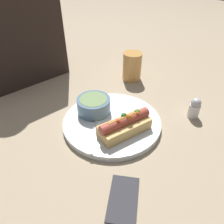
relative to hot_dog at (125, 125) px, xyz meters
The scene contains 9 objects.
ground_plane 0.08m from the hot_dog, 82.46° to the left, with size 4.00×4.00×0.00m, color tan.
dinner_plate 0.07m from the hot_dog, 82.46° to the left, with size 0.29×0.29×0.02m.
hot_dog is the anchor object (origin of this frame).
soup_bowl 0.13m from the hot_dog, 92.70° to the left, with size 0.10×0.10×0.05m.
spoon 0.09m from the hot_dog, 113.67° to the left, with size 0.13×0.14×0.01m.
drinking_glass 0.34m from the hot_dog, 41.09° to the left, with size 0.07×0.07×0.11m.
napkin 0.20m from the hot_dog, 134.66° to the right, with size 0.13×0.12×0.01m.
salt_shaker 0.24m from the hot_dog, 19.16° to the right, with size 0.03×0.03×0.07m.
seated_diner 0.54m from the hot_dog, 97.01° to the left, with size 0.32×0.14×0.48m.
Camera 1 is at (-0.33, -0.38, 0.44)m, focal length 35.00 mm.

